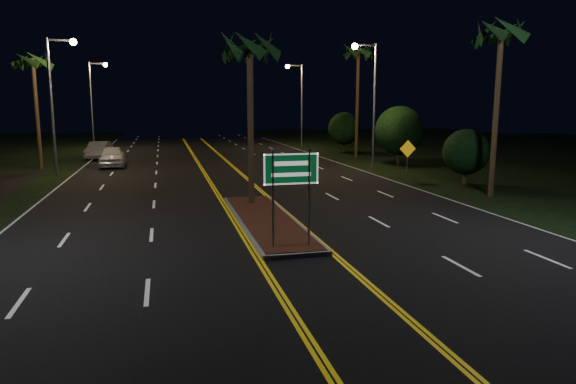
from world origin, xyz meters
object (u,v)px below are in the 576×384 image
object	(u,v)px
highway_sign	(291,178)
car_near	(112,155)
streetlight_left_mid	(57,90)
streetlight_left_far	(95,95)
car_far	(99,149)
warning_sign	(408,154)
palm_right_near	(501,33)
palm_left_far	(33,62)
shrub_near	(466,152)
streetlight_right_mid	(370,91)
shrub_far	(344,129)
palm_median	(250,47)
streetlight_right_far	(298,96)
median_island	(266,220)
palm_right_far	(358,53)

from	to	relation	value
highway_sign	car_near	size ratio (longest dim) A/B	0.58
streetlight_left_mid	streetlight_left_far	distance (m)	20.00
streetlight_left_mid	car_far	distance (m)	12.00
warning_sign	palm_right_near	bearing A→B (deg)	-75.36
car_far	palm_left_far	bearing A→B (deg)	-108.83
shrub_near	warning_sign	distance (m)	3.45
streetlight_right_mid	shrub_near	size ratio (longest dim) A/B	2.73
streetlight_right_mid	shrub_near	world-z (taller)	streetlight_right_mid
shrub_far	palm_median	bearing A→B (deg)	-118.42
highway_sign	car_near	distance (m)	26.88
streetlight_left_far	shrub_near	world-z (taller)	streetlight_left_far
shrub_near	car_near	bearing A→B (deg)	145.87
streetlight_left_mid	warning_sign	world-z (taller)	streetlight_left_mid
streetlight_right_mid	car_far	bearing A→B (deg)	147.23
highway_sign	warning_sign	world-z (taller)	highway_sign
streetlight_right_far	car_far	xyz separation A→B (m)	(-20.11, -7.05, -4.80)
streetlight_right_mid	palm_median	distance (m)	15.73
streetlight_right_mid	shrub_near	bearing A→B (deg)	-70.16
streetlight_right_far	car_far	size ratio (longest dim) A/B	1.74
streetlight_left_mid	car_far	xyz separation A→B (m)	(1.11, 10.95, -4.80)
car_near	warning_sign	xyz separation A→B (m)	(18.64, -12.33, 0.75)
median_island	streetlight_left_mid	xyz separation A→B (m)	(-10.61, 17.00, 5.57)
palm_right_near	shrub_far	xyz separation A→B (m)	(1.30, 26.00, -5.88)
streetlight_left_mid	palm_left_far	size ratio (longest dim) A/B	1.02
car_near	streetlight_right_far	bearing A→B (deg)	33.18
palm_median	shrub_near	distance (m)	14.93
shrub_far	streetlight_right_far	bearing A→B (deg)	117.98
palm_right_far	car_near	bearing A→B (deg)	-175.73
palm_right_near	palm_median	bearing A→B (deg)	177.71
median_island	palm_right_far	xyz separation A→B (m)	(12.80, 23.00, 9.06)
shrub_near	streetlight_right_mid	bearing A→B (deg)	109.84
streetlight_left_far	shrub_far	xyz separation A→B (m)	(24.41, -8.00, -3.32)
streetlight_left_mid	palm_median	distance (m)	17.25
shrub_far	highway_sign	bearing A→B (deg)	-112.57
palm_right_near	warning_sign	distance (m)	9.13
palm_left_far	shrub_near	size ratio (longest dim) A/B	2.67
highway_sign	streetlight_left_far	bearing A→B (deg)	104.44
warning_sign	streetlight_right_far	bearing A→B (deg)	89.56
median_island	shrub_far	bearing A→B (deg)	64.55
streetlight_left_far	palm_right_far	xyz separation A→B (m)	(23.41, -14.00, 3.49)
streetlight_left_far	car_near	world-z (taller)	streetlight_left_far
highway_sign	car_far	xyz separation A→B (m)	(-9.50, 32.15, -1.54)
streetlight_left_far	warning_sign	distance (m)	35.37
palm_left_far	palm_right_far	xyz separation A→B (m)	(25.60, 2.00, 1.40)
streetlight_left_mid	palm_right_far	world-z (taller)	palm_right_far
streetlight_left_mid	shrub_far	world-z (taller)	streetlight_left_mid
highway_sign	shrub_near	bearing A→B (deg)	39.69
palm_left_far	shrub_far	distance (m)	28.30
palm_median	warning_sign	size ratio (longest dim) A/B	3.25
median_island	streetlight_left_far	bearing A→B (deg)	106.00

